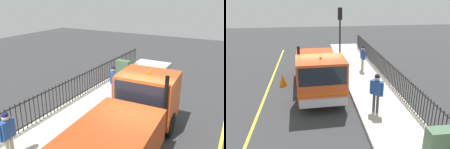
# 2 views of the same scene
# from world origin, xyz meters

# --- Properties ---
(ground_plane) EXTENTS (48.05, 48.05, 0.00)m
(ground_plane) POSITION_xyz_m (0.00, 0.00, 0.00)
(ground_plane) COLOR #38383A
(ground_plane) RESTS_ON ground
(sidewalk_slab) EXTENTS (2.60, 21.84, 0.17)m
(sidewalk_slab) POSITION_xyz_m (3.05, 0.00, 0.09)
(sidewalk_slab) COLOR beige
(sidewalk_slab) RESTS_ON ground
(lane_marking) EXTENTS (0.12, 19.66, 0.01)m
(lane_marking) POSITION_xyz_m (-2.72, 0.00, 0.00)
(lane_marking) COLOR yellow
(lane_marking) RESTS_ON ground
(work_truck) EXTENTS (2.50, 6.08, 2.69)m
(work_truck) POSITION_xyz_m (0.12, -0.05, 1.26)
(work_truck) COLOR #D84C1E
(work_truck) RESTS_ON ground
(worker_standing) EXTENTS (0.52, 0.51, 1.78)m
(worker_standing) POSITION_xyz_m (2.48, -2.73, 1.26)
(worker_standing) COLOR #264C99
(worker_standing) RESTS_ON sidewalk_slab
(pedestrian_distant) EXTENTS (0.25, 0.62, 1.68)m
(pedestrian_distant) POSITION_xyz_m (3.18, 2.88, 1.20)
(pedestrian_distant) COLOR #264C99
(pedestrian_distant) RESTS_ON sidewalk_slab
(iron_fence) EXTENTS (0.04, 18.60, 1.23)m
(iron_fence) POSITION_xyz_m (4.17, 0.00, 0.80)
(iron_fence) COLOR black
(iron_fence) RESTS_ON sidewalk_slab
(traffic_light_near) EXTENTS (0.30, 0.21, 3.92)m
(traffic_light_near) POSITION_xyz_m (1.96, 5.21, 2.96)
(traffic_light_near) COLOR black
(traffic_light_near) RESTS_ON sidewalk_slab
(utility_cabinet) EXTENTS (0.88, 0.46, 1.13)m
(utility_cabinet) POSITION_xyz_m (3.59, -5.99, 0.74)
(utility_cabinet) COLOR #4C6B4C
(utility_cabinet) RESTS_ON sidewalk_slab
(traffic_cone) EXTENTS (0.48, 0.48, 0.69)m
(traffic_cone) POSITION_xyz_m (-1.91, 1.19, 0.35)
(traffic_cone) COLOR orange
(traffic_cone) RESTS_ON ground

